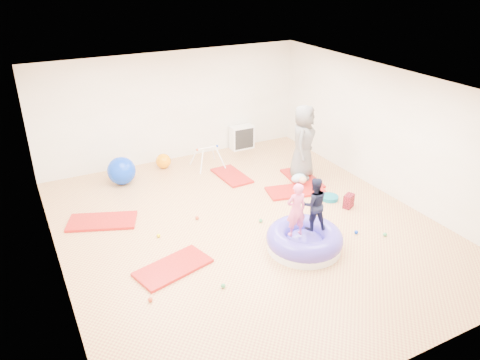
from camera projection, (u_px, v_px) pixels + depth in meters
room at (247, 162)px, 8.71m from camera, size 7.01×8.01×2.81m
gym_mat_front_left at (173, 267)px, 8.04m from camera, size 1.42×0.96×0.05m
gym_mat_mid_left at (102, 221)px, 9.44m from camera, size 1.49×1.12×0.06m
gym_mat_center_back at (232, 176)px, 11.42m from camera, size 0.64×1.20×0.05m
gym_mat_right at (296, 191)px, 10.68m from camera, size 1.41×0.92×0.05m
gym_mat_rear_right at (302, 178)px, 11.29m from camera, size 0.78×1.31×0.05m
inflatable_cushion at (304, 240)px, 8.55m from camera, size 1.40×1.40×0.44m
child_pink at (296, 207)px, 8.14m from camera, size 0.40×0.28×1.02m
child_navy at (314, 202)px, 8.34m from camera, size 0.58×0.51×1.01m
adult_caregiver at (303, 142)px, 10.95m from camera, size 1.02×1.01×1.78m
infant at (300, 179)px, 10.95m from camera, size 0.37×0.38×0.22m
ball_pit_balls at (258, 245)px, 8.64m from camera, size 4.66×2.33×0.08m
exercise_ball_blue at (122, 171)px, 10.95m from camera, size 0.66×0.66×0.66m
exercise_ball_orange at (163, 161)px, 11.82m from camera, size 0.38×0.38×0.38m
infant_play_gym at (207, 154)px, 11.76m from camera, size 0.73×0.69×0.56m
cube_shelf at (242, 137)px, 12.99m from camera, size 0.65×0.32×0.65m
balance_disc at (330, 198)px, 10.34m from camera, size 0.38×0.38×0.09m
backpack at (349, 201)px, 9.97m from camera, size 0.30×0.26×0.30m
yellow_toy at (166, 272)px, 7.96m from camera, size 0.18×0.18×0.03m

